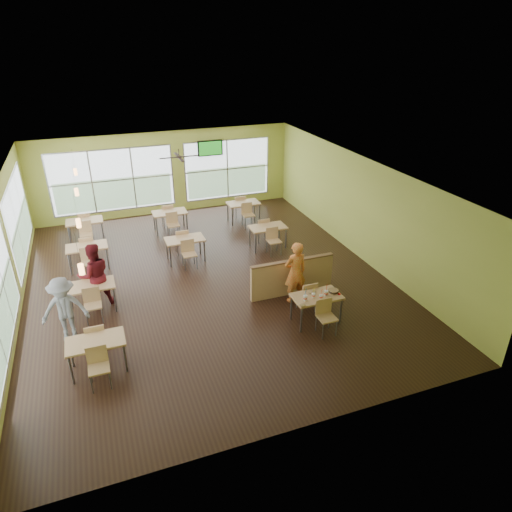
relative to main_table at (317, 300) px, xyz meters
name	(u,v)px	position (x,y,z in m)	size (l,w,h in m)	color
room	(205,230)	(-2.00, 3.00, 0.97)	(12.00, 12.04, 3.20)	black
window_bays	(100,209)	(-4.65, 6.08, 0.85)	(9.24, 10.24, 2.38)	white
main_table	(317,300)	(0.00, 0.00, 0.00)	(1.22, 1.52, 0.87)	tan
half_wall_divider	(292,277)	(0.00, 1.45, -0.11)	(2.40, 0.14, 1.04)	tan
dining_tables	(160,243)	(-3.05, 4.71, 0.00)	(6.92, 8.72, 0.87)	tan
pendant_lights	(78,207)	(-5.20, 3.68, 1.82)	(0.11, 7.31, 0.86)	#2D2119
ceiling_fan	(179,157)	(-2.00, 6.00, 2.32)	(1.25, 1.25, 0.29)	#2D2119
tv_backwall	(210,148)	(-0.20, 8.90, 1.82)	(1.00, 0.07, 0.60)	black
man_plaid	(295,272)	(-0.08, 1.08, 0.23)	(0.63, 0.41, 1.73)	#EC4C1A
patron_maroon	(94,275)	(-5.06, 2.75, 0.25)	(0.85, 0.66, 1.75)	#5E1218
patron_grey	(64,309)	(-5.80, 1.39, 0.18)	(1.05, 0.60, 1.62)	slate
cup_blue	(305,298)	(-0.37, -0.11, 0.19)	(0.10, 0.10, 0.37)	white
cup_yellow	(314,295)	(-0.12, -0.05, 0.18)	(0.09, 0.09, 0.31)	white
cup_red_near	(321,297)	(0.02, -0.18, 0.18)	(0.09, 0.09, 0.32)	white
cup_red_far	(326,293)	(0.21, -0.08, 0.19)	(0.10, 0.10, 0.37)	white
food_basket	(333,291)	(0.46, 0.01, 0.15)	(0.27, 0.27, 0.06)	black
ketchup_cup	(339,294)	(0.54, -0.15, 0.13)	(0.06, 0.06, 0.03)	#B70004
wrapper_left	(302,305)	(-0.54, -0.30, 0.14)	(0.16, 0.15, 0.04)	#9C784B
wrapper_mid	(312,292)	(-0.05, 0.16, 0.15)	(0.21, 0.19, 0.05)	#9C784B
wrapper_right	(329,297)	(0.24, -0.19, 0.14)	(0.14, 0.13, 0.04)	#9C784B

